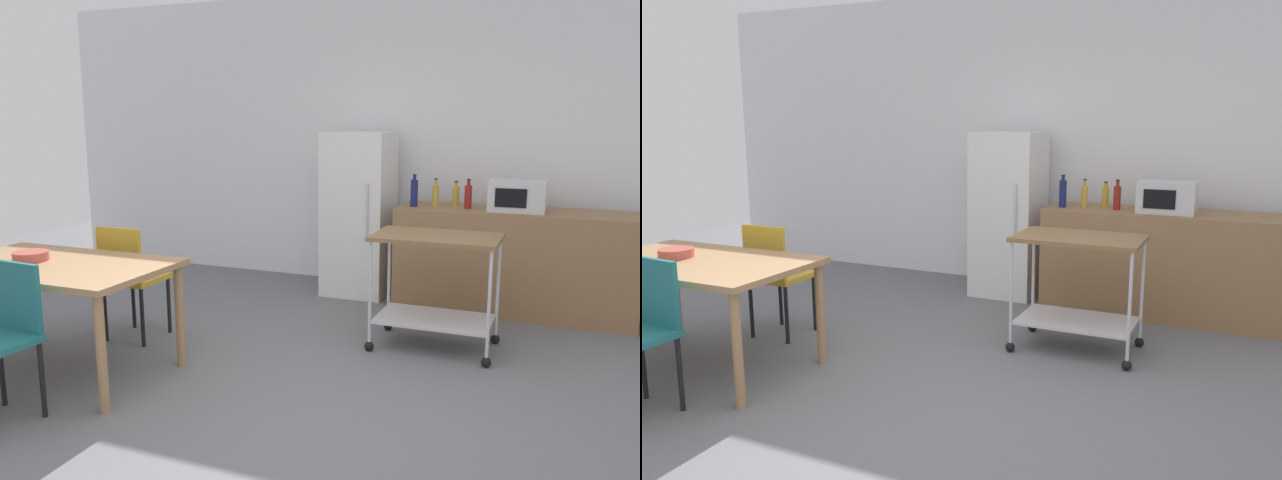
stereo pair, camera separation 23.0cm
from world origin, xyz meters
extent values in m
plane|color=slate|center=(0.00, 0.00, 0.00)|extent=(12.00, 12.00, 0.00)
cube|color=white|center=(0.00, 3.20, 1.45)|extent=(8.40, 0.12, 2.90)
cube|color=olive|center=(0.90, 2.60, 0.45)|extent=(2.00, 0.64, 0.90)
cube|color=#A37A51|center=(-1.77, 0.06, 0.73)|extent=(1.50, 0.90, 0.04)
cylinder|color=#A37A51|center=(-1.08, -0.33, 0.35)|extent=(0.06, 0.06, 0.71)
cylinder|color=#A37A51|center=(-2.46, 0.45, 0.35)|extent=(0.06, 0.06, 0.71)
cylinder|color=#A37A51|center=(-1.08, 0.45, 0.35)|extent=(0.06, 0.06, 0.71)
cube|color=gold|center=(-1.72, 0.82, 0.47)|extent=(0.40, 0.40, 0.04)
cube|color=gold|center=(-1.72, 0.64, 0.69)|extent=(0.38, 0.03, 0.40)
cylinder|color=black|center=(-1.56, 0.99, 0.23)|extent=(0.03, 0.03, 0.45)
cylinder|color=black|center=(-1.90, 0.99, 0.23)|extent=(0.03, 0.03, 0.45)
cylinder|color=black|center=(-1.55, 0.65, 0.23)|extent=(0.03, 0.03, 0.45)
cylinder|color=black|center=(-1.89, 0.65, 0.23)|extent=(0.03, 0.03, 0.45)
cube|color=#1E666B|center=(-1.53, -0.48, 0.69)|extent=(0.38, 0.06, 0.40)
cylinder|color=black|center=(-1.70, -0.47, 0.23)|extent=(0.03, 0.03, 0.45)
cylinder|color=black|center=(-1.36, -0.50, 0.23)|extent=(0.03, 0.03, 0.45)
cube|color=white|center=(-0.55, 2.70, 0.78)|extent=(0.60, 0.60, 1.55)
cylinder|color=silver|center=(-0.37, 2.39, 0.85)|extent=(0.02, 0.02, 0.50)
cube|color=brown|center=(0.46, 1.45, 0.83)|extent=(0.90, 0.56, 0.03)
cube|color=silver|center=(0.46, 1.45, 0.22)|extent=(0.83, 0.52, 0.02)
cylinder|color=silver|center=(0.04, 1.20, 0.45)|extent=(0.02, 0.02, 0.76)
sphere|color=black|center=(0.04, 1.20, 0.04)|extent=(0.07, 0.07, 0.07)
cylinder|color=silver|center=(0.88, 1.20, 0.45)|extent=(0.02, 0.02, 0.76)
sphere|color=black|center=(0.88, 1.20, 0.04)|extent=(0.07, 0.07, 0.07)
cylinder|color=silver|center=(0.04, 1.70, 0.45)|extent=(0.02, 0.02, 0.76)
sphere|color=black|center=(0.04, 1.70, 0.04)|extent=(0.07, 0.07, 0.07)
cylinder|color=silver|center=(0.88, 1.70, 0.45)|extent=(0.02, 0.02, 0.76)
sphere|color=black|center=(0.88, 1.70, 0.04)|extent=(0.07, 0.07, 0.07)
cylinder|color=navy|center=(0.03, 2.51, 1.02)|extent=(0.07, 0.07, 0.24)
cylinder|color=navy|center=(0.03, 2.51, 1.16)|extent=(0.03, 0.03, 0.04)
cylinder|color=black|center=(0.03, 2.51, 1.18)|extent=(0.03, 0.03, 0.01)
cylinder|color=gold|center=(0.21, 2.58, 0.99)|extent=(0.06, 0.06, 0.19)
cylinder|color=gold|center=(0.21, 2.58, 1.11)|extent=(0.03, 0.03, 0.05)
cylinder|color=black|center=(0.21, 2.58, 1.14)|extent=(0.03, 0.03, 0.01)
cylinder|color=gold|center=(0.37, 2.69, 0.99)|extent=(0.06, 0.06, 0.17)
cylinder|color=gold|center=(0.37, 2.69, 1.09)|extent=(0.03, 0.03, 0.04)
cylinder|color=black|center=(0.37, 2.69, 1.12)|extent=(0.03, 0.03, 0.01)
cylinder|color=maroon|center=(0.50, 2.55, 1.00)|extent=(0.06, 0.06, 0.20)
cylinder|color=maroon|center=(0.50, 2.55, 1.13)|extent=(0.03, 0.03, 0.04)
cylinder|color=black|center=(0.50, 2.55, 1.15)|extent=(0.03, 0.03, 0.01)
cube|color=silver|center=(0.91, 2.55, 1.03)|extent=(0.46, 0.34, 0.26)
cube|color=black|center=(0.87, 2.38, 1.03)|extent=(0.25, 0.01, 0.16)
cylinder|color=#B24C3F|center=(-1.96, 0.06, 0.78)|extent=(0.23, 0.23, 0.06)
camera|label=1|loc=(1.37, -3.06, 1.68)|focal=35.84mm
camera|label=2|loc=(1.58, -2.97, 1.68)|focal=35.84mm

